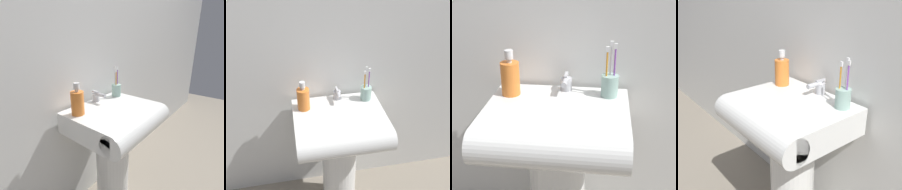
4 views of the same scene
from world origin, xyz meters
The scene contains 6 objects.
wall_back centered at (0.00, 0.24, 1.20)m, with size 5.00×0.05×2.40m, color silver.
sink_pedestal centered at (0.00, 0.00, 0.31)m, with size 0.22×0.22×0.62m, color white.
sink_basin centered at (0.00, -0.05, 0.68)m, with size 0.52×0.45×0.12m.
faucet centered at (0.02, 0.14, 0.78)m, with size 0.05×0.11×0.07m.
toothbrush_cup centered at (0.19, 0.12, 0.79)m, with size 0.07×0.07×0.21m.
soap_bottle centered at (-0.19, 0.09, 0.81)m, with size 0.07×0.07×0.18m.
Camera 2 is at (-0.26, -1.26, 1.70)m, focal length 45.00 mm.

